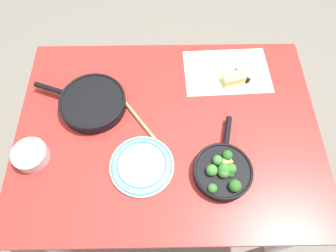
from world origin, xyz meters
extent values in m
plane|color=slate|center=(0.00, 0.00, 0.00)|extent=(14.00, 14.00, 0.00)
cube|color=#B72D28|center=(0.00, 0.00, 0.74)|extent=(1.26, 0.92, 0.03)
cylinder|color=#BCBCC1|center=(-0.57, -0.40, 0.36)|extent=(0.05, 0.05, 0.73)
cylinder|color=#BCBCC1|center=(0.57, -0.40, 0.36)|extent=(0.05, 0.05, 0.73)
cylinder|color=#BCBCC1|center=(-0.57, 0.40, 0.36)|extent=(0.05, 0.05, 0.73)
cylinder|color=#BCBCC1|center=(0.57, 0.40, 0.36)|extent=(0.05, 0.05, 0.73)
cylinder|color=black|center=(0.20, -0.20, 0.78)|extent=(0.22, 0.22, 0.04)
torus|color=black|center=(0.20, -0.20, 0.80)|extent=(0.23, 0.23, 0.01)
cylinder|color=black|center=(0.24, -0.03, 0.79)|extent=(0.05, 0.13, 0.02)
cylinder|color=#357027|center=(0.20, -0.21, 0.78)|extent=(0.01, 0.01, 0.02)
sphere|color=#428438|center=(0.20, -0.21, 0.81)|extent=(0.04, 0.04, 0.04)
cylinder|color=#2C6823|center=(0.20, -0.20, 0.78)|extent=(0.02, 0.02, 0.03)
sphere|color=#387A33|center=(0.20, -0.20, 0.81)|extent=(0.05, 0.05, 0.05)
cylinder|color=#357027|center=(0.16, -0.20, 0.78)|extent=(0.02, 0.02, 0.02)
sphere|color=#428438|center=(0.16, -0.20, 0.81)|extent=(0.04, 0.04, 0.04)
cylinder|color=#2C6823|center=(0.23, -0.20, 0.78)|extent=(0.01, 0.01, 0.02)
sphere|color=#387A33|center=(0.23, -0.20, 0.81)|extent=(0.04, 0.04, 0.04)
cylinder|color=#2C6823|center=(0.16, -0.27, 0.78)|extent=(0.01, 0.01, 0.02)
sphere|color=#387A33|center=(0.16, -0.27, 0.80)|extent=(0.04, 0.04, 0.04)
cylinder|color=#245B1C|center=(0.22, -0.14, 0.78)|extent=(0.01, 0.01, 0.02)
sphere|color=#2D6B28|center=(0.22, -0.14, 0.81)|extent=(0.04, 0.04, 0.04)
cylinder|color=#245B1C|center=(0.22, -0.20, 0.78)|extent=(0.01, 0.01, 0.02)
sphere|color=#2D6B28|center=(0.22, -0.20, 0.80)|extent=(0.03, 0.03, 0.03)
cylinder|color=#245B1C|center=(0.24, -0.27, 0.78)|extent=(0.02, 0.02, 0.03)
sphere|color=#2D6B28|center=(0.24, -0.27, 0.81)|extent=(0.05, 0.05, 0.05)
cylinder|color=#357027|center=(0.19, -0.16, 0.78)|extent=(0.01, 0.01, 0.02)
sphere|color=#428438|center=(0.19, -0.16, 0.81)|extent=(0.04, 0.04, 0.04)
cylinder|color=#205218|center=(0.23, -0.22, 0.78)|extent=(0.01, 0.01, 0.02)
sphere|color=#286023|center=(0.23, -0.22, 0.80)|extent=(0.03, 0.03, 0.03)
cylinder|color=#357027|center=(0.20, -0.21, 0.78)|extent=(0.02, 0.02, 0.02)
sphere|color=#428438|center=(0.20, -0.21, 0.81)|extent=(0.04, 0.04, 0.04)
cube|color=#9E703D|center=(0.26, -0.21, 0.78)|extent=(0.03, 0.04, 0.02)
cube|color=#AD7F4C|center=(0.22, -0.17, 0.79)|extent=(0.05, 0.05, 0.04)
cube|color=olive|center=(0.21, -0.21, 0.79)|extent=(0.04, 0.05, 0.03)
cylinder|color=black|center=(-0.32, 0.11, 0.78)|extent=(0.28, 0.28, 0.05)
torus|color=black|center=(-0.32, 0.11, 0.81)|extent=(0.28, 0.28, 0.01)
cylinder|color=black|center=(-0.51, 0.18, 0.80)|extent=(0.14, 0.07, 0.02)
cylinder|color=#EAD170|center=(-0.32, 0.11, 0.78)|extent=(0.23, 0.23, 0.02)
cylinder|color=tan|center=(-0.12, 0.04, 0.77)|extent=(0.18, 0.23, 0.02)
ellipsoid|color=tan|center=(-0.22, 0.17, 0.77)|extent=(0.07, 0.08, 0.02)
cube|color=beige|center=(0.28, 0.29, 0.76)|extent=(0.40, 0.28, 0.00)
cube|color=silver|center=(0.26, 0.35, 0.76)|extent=(0.12, 0.13, 0.01)
cylinder|color=black|center=(0.34, 0.26, 0.77)|extent=(0.07, 0.08, 0.02)
cube|color=#EFD67A|center=(0.30, 0.24, 0.78)|extent=(0.11, 0.08, 0.04)
cylinder|color=silver|center=(-0.10, -0.17, 0.77)|extent=(0.25, 0.25, 0.01)
torus|color=teal|center=(-0.10, -0.17, 0.77)|extent=(0.24, 0.24, 0.01)
cylinder|color=silver|center=(-0.10, -0.17, 0.78)|extent=(0.21, 0.21, 0.01)
torus|color=teal|center=(-0.10, -0.17, 0.78)|extent=(0.20, 0.20, 0.01)
cylinder|color=#B7B7BC|center=(-0.54, -0.12, 0.78)|extent=(0.14, 0.14, 0.05)
camera|label=1|loc=(-0.01, -0.58, 1.86)|focal=32.00mm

